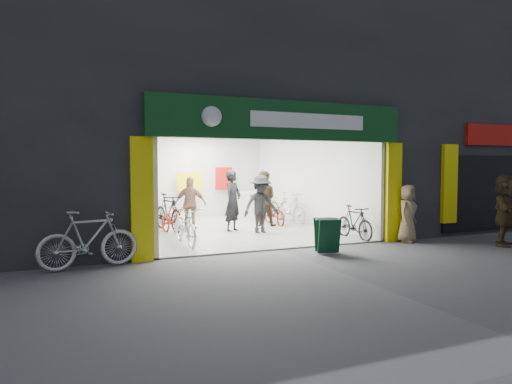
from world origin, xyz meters
TOP-DOWN VIEW (x-y plane):
  - ground at (0.00, 0.00)m, footprint 60.00×60.00m
  - building at (0.91, 4.99)m, footprint 17.00×10.27m
  - bike_left_front at (-1.93, 1.53)m, footprint 0.67×1.85m
  - bike_left_midfront at (-1.80, 4.12)m, footprint 0.89×1.99m
  - bike_left_midback at (-1.85, 3.31)m, footprint 0.80×1.70m
  - bike_left_back at (-1.80, 6.37)m, footprint 0.59×1.98m
  - bike_right_front at (2.50, 0.60)m, footprint 0.48×1.56m
  - bike_right_mid at (1.80, 4.16)m, footprint 0.59×1.60m
  - bike_right_back at (2.50, 4.42)m, footprint 0.78×1.91m
  - parked_bike at (-4.31, -0.30)m, footprint 1.97×0.85m
  - customer_a at (-0.03, 3.24)m, footprint 0.81×0.77m
  - customer_b at (1.31, 4.00)m, footprint 1.11×1.02m
  - customer_c at (0.58, 2.51)m, footprint 1.16×0.73m
  - customer_d at (-1.11, 4.08)m, footprint 1.05×0.82m
  - pedestrian_near at (3.52, -0.30)m, footprint 0.88×0.78m
  - pedestrian_far at (5.40, -1.66)m, footprint 1.68×1.36m
  - sandwich_board at (0.78, -0.78)m, footprint 0.62×0.63m

SIDE VIEW (x-z plane):
  - ground at x=0.00m, z-range 0.00..0.00m
  - bike_right_mid at x=1.80m, z-range 0.00..0.83m
  - bike_left_midback at x=-1.85m, z-range 0.00..0.86m
  - sandwich_board at x=0.78m, z-range 0.04..0.83m
  - bike_right_front at x=2.50m, z-range 0.00..0.93m
  - bike_left_front at x=-1.93m, z-range 0.00..0.97m
  - bike_right_back at x=2.50m, z-range 0.00..1.12m
  - parked_bike at x=-4.31m, z-range 0.00..1.15m
  - bike_left_midfront at x=-1.80m, z-range 0.00..1.16m
  - bike_left_back at x=-1.80m, z-range 0.00..1.19m
  - pedestrian_near at x=3.52m, z-range 0.00..1.51m
  - customer_d at x=-1.11m, z-range 0.00..1.66m
  - customer_c at x=0.58m, z-range 0.00..1.72m
  - pedestrian_far at x=5.40m, z-range 0.00..1.79m
  - customer_b at x=1.31m, z-range 0.00..1.83m
  - customer_a at x=-0.03m, z-range 0.00..1.87m
  - building at x=0.91m, z-range 0.31..8.31m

